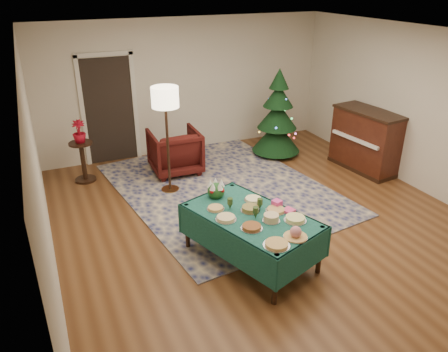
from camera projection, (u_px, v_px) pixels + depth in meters
name	position (u px, v px, depth m)	size (l,w,h in m)	color
room_shell	(272.00, 140.00, 5.99)	(7.00, 7.00, 7.00)	#593319
doorway	(109.00, 107.00, 8.39)	(1.08, 0.04, 2.16)	black
rug	(222.00, 188.00, 7.66)	(3.20, 4.20, 0.02)	navy
buffet_table	(251.00, 224.00, 5.54)	(1.52, 1.96, 0.67)	black
platter_0	(277.00, 244.00, 4.86)	(0.31, 0.31, 0.04)	silver
platter_1	(296.00, 233.00, 4.99)	(0.28, 0.28, 0.14)	silver
platter_2	(295.00, 219.00, 5.35)	(0.28, 0.28, 0.06)	silver
platter_3	(252.00, 227.00, 5.19)	(0.26, 0.26, 0.05)	silver
platter_4	(271.00, 218.00, 5.34)	(0.22, 0.22, 0.09)	silver
platter_5	(276.00, 210.00, 5.57)	(0.26, 0.26, 0.04)	silver
platter_6	(226.00, 218.00, 5.38)	(0.27, 0.27, 0.05)	silver
platter_7	(250.00, 209.00, 5.57)	(0.25, 0.25, 0.06)	silver
platter_8	(253.00, 199.00, 5.84)	(0.25, 0.25, 0.04)	silver
platter_9	(216.00, 208.00, 5.61)	(0.23, 0.23, 0.04)	silver
goblet_0	(230.00, 203.00, 5.59)	(0.07, 0.07, 0.16)	#2D471E
goblet_1	(260.00, 204.00, 5.58)	(0.07, 0.07, 0.16)	#2D471E
goblet_2	(256.00, 212.00, 5.38)	(0.07, 0.07, 0.16)	#2D471E
napkin_stack	(289.00, 211.00, 5.56)	(0.13, 0.13, 0.04)	#EB417E
gift_box	(277.00, 204.00, 5.67)	(0.11, 0.11, 0.09)	#E13E95
centerpiece	(216.00, 189.00, 5.89)	(0.24, 0.24, 0.28)	#1E4C1E
armchair	(175.00, 149.00, 8.14)	(0.88, 0.83, 0.91)	#3E100D
floor_lamp	(165.00, 104.00, 6.96)	(0.44, 0.44, 1.82)	#A57F3F
side_table	(83.00, 162.00, 7.82)	(0.41, 0.41, 0.74)	black
potted_plant	(80.00, 136.00, 7.62)	(0.23, 0.40, 0.23)	#A40B1D
christmas_tree	(277.00, 117.00, 8.81)	(1.23, 1.23, 1.79)	black
piano	(366.00, 141.00, 8.23)	(0.77, 1.40, 1.16)	black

